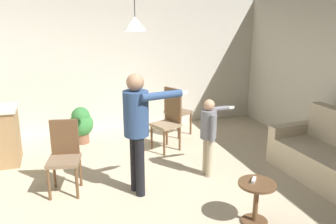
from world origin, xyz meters
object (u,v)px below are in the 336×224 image
Objects in this scene: couch_floral at (332,159)px; person_child at (209,129)px; person_adult at (137,121)px; dining_chair_by_counter at (176,109)px; side_table_by_couch at (256,198)px; spare_remote_on_table at (254,180)px; dining_chair_near_wall at (169,120)px; potted_plant_corner at (81,123)px; dining_chair_centre_back at (64,154)px.

couch_floral is 1.54× the size of person_child.
dining_chair_by_counter is at bearing 137.23° from person_adult.
side_table_by_couch is at bearing 33.85° from person_adult.
couch_floral is 2.99m from dining_chair_by_counter.
person_adult is 1.18m from person_child.
person_child reaches higher than dining_chair_by_counter.
person_adult is at bearing 135.42° from side_table_by_couch.
couch_floral reaches higher than spare_remote_on_table.
dining_chair_near_wall is (0.88, 1.39, -0.49)m from person_adult.
couch_floral is 1.84× the size of dining_chair_by_counter.
person_child reaches higher than couch_floral.
person_adult is 2.36m from potted_plant_corner.
person_adult is 12.80× the size of spare_remote_on_table.
dining_chair_near_wall is 7.69× the size of spare_remote_on_table.
potted_plant_corner is (-1.48, 0.80, -0.16)m from dining_chair_near_wall.
dining_chair_by_counter is 2.75m from dining_chair_centre_back.
side_table_by_couch is 3.75m from potted_plant_corner.
person_child is 1.22m from dining_chair_near_wall.
couch_floral is 2.70m from dining_chair_near_wall.
dining_chair_centre_back is (-2.09, 1.49, 0.22)m from side_table_by_couch.
person_child is 1.31m from spare_remote_on_table.
dining_chair_by_counter is at bearing 174.02° from person_child.
couch_floral and dining_chair_near_wall have the same top height.
dining_chair_near_wall is (-0.36, -0.65, 0.00)m from dining_chair_by_counter.
dining_chair_by_counter is 1.00× the size of dining_chair_centre_back.
couch_floral is 1.84× the size of dining_chair_centre_back.
person_child is at bearing 88.79° from person_adult.
couch_floral is 4.33m from potted_plant_corner.
person_adult is 1.66× the size of dining_chair_centre_back.
dining_chair_near_wall is at bearing 95.51° from spare_remote_on_table.
dining_chair_by_counter is 1.00× the size of dining_chair_near_wall.
spare_remote_on_table is (-0.02, 0.04, 0.21)m from side_table_by_couch.
couch_floral is 1.77m from side_table_by_couch.
potted_plant_corner is (-0.60, 2.19, -0.65)m from person_adult.
potted_plant_corner is (-3.40, 2.69, 0.06)m from couch_floral.
dining_chair_by_counter is (0.09, 3.17, 0.22)m from side_table_by_couch.
dining_chair_centre_back is at bearing 97.04° from dining_chair_near_wall.
person_adult is 1.66× the size of dining_chair_near_wall.
spare_remote_on_table is at bearing 156.20° from dining_chair_centre_back.
dining_chair_centre_back is at bearing 144.52° from side_table_by_couch.
dining_chair_near_wall and dining_chair_centre_back have the same top height.
side_table_by_couch is 0.52× the size of dining_chair_by_counter.
dining_chair_near_wall is 1.69m from potted_plant_corner.
person_child is (1.13, 0.21, -0.29)m from person_adult.
person_child is at bearing -31.75° from dining_chair_by_counter.
potted_plant_corner is (-1.75, 3.32, 0.06)m from side_table_by_couch.
person_adult is at bearing -74.61° from potted_plant_corner.
dining_chair_centre_back is at bearing -80.82° from dining_chair_by_counter.
spare_remote_on_table reaches higher than side_table_by_couch.
potted_plant_corner is at bearing -141.50° from person_child.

